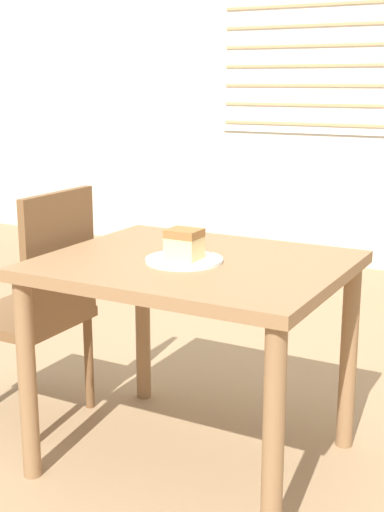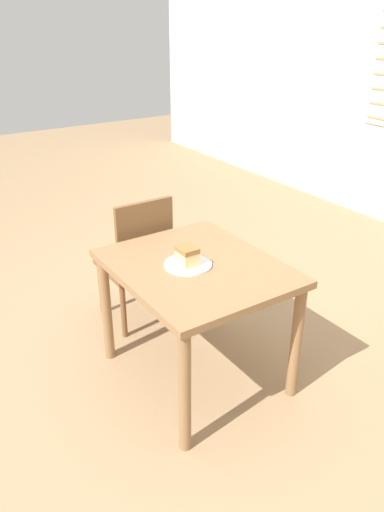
{
  "view_description": "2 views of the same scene",
  "coord_description": "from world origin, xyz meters",
  "px_view_note": "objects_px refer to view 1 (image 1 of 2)",
  "views": [
    {
      "loc": [
        1.1,
        -1.86,
        1.28
      ],
      "look_at": [
        0.05,
        0.07,
        0.74
      ],
      "focal_mm": 50.0,
      "sensor_mm": 36.0,
      "label": 1
    },
    {
      "loc": [
        1.96,
        -1.18,
        1.91
      ],
      "look_at": [
        -0.01,
        0.12,
        0.75
      ],
      "focal_mm": 35.0,
      "sensor_mm": 36.0,
      "label": 2
    }
  ],
  "objects_px": {
    "dining_table_near": "(195,291)",
    "plate": "(184,260)",
    "cake_slice": "(184,244)",
    "chair_near_window": "(38,302)"
  },
  "relations": [
    {
      "from": "plate",
      "to": "cake_slice",
      "type": "xyz_separation_m",
      "value": [
        0.0,
        -0.01,
        0.05
      ]
    },
    {
      "from": "plate",
      "to": "cake_slice",
      "type": "distance_m",
      "value": 0.06
    },
    {
      "from": "chair_near_window",
      "to": "plate",
      "type": "height_order",
      "value": "chair_near_window"
    },
    {
      "from": "chair_near_window",
      "to": "cake_slice",
      "type": "distance_m",
      "value": 0.72
    },
    {
      "from": "dining_table_near",
      "to": "cake_slice",
      "type": "bearing_deg",
      "value": -103.18
    },
    {
      "from": "dining_table_near",
      "to": "plate",
      "type": "xyz_separation_m",
      "value": [
        -0.02,
        -0.04,
        0.11
      ]
    },
    {
      "from": "dining_table_near",
      "to": "chair_near_window",
      "type": "xyz_separation_m",
      "value": [
        -0.67,
        -0.01,
        -0.14
      ]
    },
    {
      "from": "plate",
      "to": "cake_slice",
      "type": "height_order",
      "value": "cake_slice"
    },
    {
      "from": "chair_near_window",
      "to": "plate",
      "type": "xyz_separation_m",
      "value": [
        0.65,
        -0.04,
        0.25
      ]
    },
    {
      "from": "plate",
      "to": "dining_table_near",
      "type": "bearing_deg",
      "value": 70.15
    }
  ]
}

